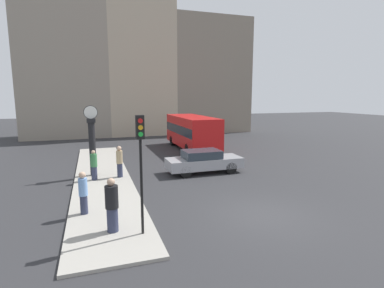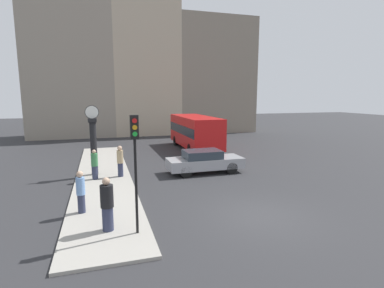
{
  "view_description": "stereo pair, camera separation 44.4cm",
  "coord_description": "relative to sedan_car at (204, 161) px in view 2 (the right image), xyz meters",
  "views": [
    {
      "loc": [
        -6.19,
        -9.69,
        4.64
      ],
      "look_at": [
        -1.04,
        5.6,
        2.03
      ],
      "focal_mm": 28.0,
      "sensor_mm": 36.0,
      "label": 1
    },
    {
      "loc": [
        -5.77,
        -9.82,
        4.64
      ],
      "look_at": [
        -1.04,
        5.6,
        2.03
      ],
      "focal_mm": 28.0,
      "sensor_mm": 36.0,
      "label": 2
    }
  ],
  "objects": [
    {
      "name": "sedan_car",
      "position": [
        0.0,
        0.0,
        0.0
      ],
      "size": [
        4.57,
        1.74,
        1.39
      ],
      "color": "#9E9EA3",
      "rests_on": "ground_plane"
    },
    {
      "name": "pedestrian_tan_coat",
      "position": [
        -4.97,
        0.19,
        0.29
      ],
      "size": [
        0.35,
        0.35,
        1.76
      ],
      "color": "#2D334C",
      "rests_on": "sidewalk_corner"
    },
    {
      "name": "traffic_light_near",
      "position": [
        -4.91,
        -7.22,
        2.2
      ],
      "size": [
        0.26,
        0.24,
        3.93
      ],
      "color": "black",
      "rests_on": "sidewalk_corner"
    },
    {
      "name": "building_row",
      "position": [
        -0.62,
        19.99,
        7.45
      ],
      "size": [
        26.67,
        5.0,
        18.18
      ],
      "color": "gray",
      "rests_on": "ground_plane"
    },
    {
      "name": "pedestrian_blue_stripe",
      "position": [
        -6.78,
        -4.81,
        0.25
      ],
      "size": [
        0.33,
        0.33,
        1.67
      ],
      "color": "#2D334C",
      "rests_on": "sidewalk_corner"
    },
    {
      "name": "street_clock",
      "position": [
        -6.36,
        1.1,
        1.28
      ],
      "size": [
        0.76,
        0.47,
        3.99
      ],
      "color": "black",
      "rests_on": "sidewalk_corner"
    },
    {
      "name": "pedestrian_black_jacket",
      "position": [
        -5.84,
        -6.74,
        0.31
      ],
      "size": [
        0.44,
        0.44,
        1.85
      ],
      "color": "#2D334C",
      "rests_on": "sidewalk_corner"
    },
    {
      "name": "ground_plane",
      "position": [
        -0.15,
        -6.92,
        -0.72
      ],
      "size": [
        120.0,
        120.0,
        0.0
      ],
      "primitive_type": "plane",
      "color": "#2D2D30"
    },
    {
      "name": "sidewalk_corner",
      "position": [
        -5.9,
        0.7,
        -0.66
      ],
      "size": [
        2.96,
        19.23,
        0.11
      ],
      "primitive_type": "cube",
      "color": "#A39E93",
      "rests_on": "ground_plane"
    },
    {
      "name": "bus_distant",
      "position": [
        1.94,
        7.99,
        0.91
      ],
      "size": [
        2.59,
        7.84,
        2.86
      ],
      "color": "red",
      "rests_on": "ground_plane"
    },
    {
      "name": "pedestrian_green_hoodie",
      "position": [
        -6.34,
        0.02,
        0.21
      ],
      "size": [
        0.36,
        0.36,
        1.64
      ],
      "color": "#2D334C",
      "rests_on": "sidewalk_corner"
    }
  ]
}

